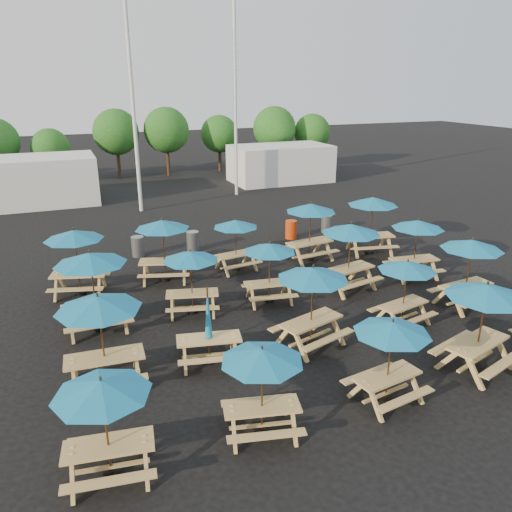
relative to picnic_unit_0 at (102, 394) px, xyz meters
name	(u,v)px	position (x,y,z in m)	size (l,w,h in m)	color
ground	(273,300)	(6.03, 6.12, -1.82)	(120.00, 120.00, 0.00)	black
picnic_unit_0	(102,394)	(0.00, 0.00, 0.00)	(2.01, 2.01, 2.12)	tan
picnic_unit_1	(99,309)	(0.26, 3.11, 0.23)	(2.12, 2.12, 2.38)	tan
picnic_unit_2	(91,264)	(0.34, 6.15, 0.29)	(2.10, 2.10, 2.46)	tan
picnic_unit_3	(74,239)	(0.04, 9.10, 0.20)	(2.44, 2.44, 2.35)	tan
picnic_unit_4	(262,361)	(3.09, 0.05, -0.06)	(2.06, 2.06, 2.04)	tan
picnic_unit_5	(209,332)	(2.90, 3.18, -0.93)	(1.94, 1.77, 2.14)	tan
picnic_unit_6	(191,260)	(3.27, 6.21, -0.01)	(2.16, 2.16, 2.10)	tan
picnic_unit_7	(162,228)	(3.05, 9.26, 0.19)	(2.46, 2.46, 2.34)	tan
picnic_unit_8	(392,333)	(6.20, 0.01, -0.05)	(1.98, 1.98, 2.06)	tan
picnic_unit_9	(313,279)	(5.79, 2.97, 0.20)	(2.45, 2.45, 2.35)	tan
picnic_unit_10	(270,252)	(5.87, 6.07, -0.03)	(1.98, 1.98, 2.08)	tan
picnic_unit_11	(236,227)	(5.85, 9.26, -0.05)	(1.97, 1.97, 2.05)	tan
picnic_unit_12	(486,296)	(9.14, 0.27, 0.23)	(2.50, 2.50, 2.39)	tan
picnic_unit_13	(407,270)	(8.99, 3.07, -0.05)	(2.03, 2.03, 2.05)	tan
picnic_unit_14	(351,233)	(8.89, 6.00, 0.27)	(2.40, 2.40, 2.43)	tan
picnic_unit_15	(311,211)	(9.05, 9.23, 0.26)	(2.27, 2.27, 2.41)	tan
picnic_unit_17	(472,249)	(11.69, 3.34, 0.17)	(2.13, 2.13, 2.32)	tan
picnic_unit_18	(418,228)	(11.77, 6.04, 0.12)	(2.11, 2.11, 2.26)	tan
picnic_unit_19	(373,205)	(11.84, 9.01, 0.32)	(2.48, 2.48, 2.48)	tan
waste_bin_0	(138,246)	(2.57, 12.37, -1.39)	(0.53, 0.53, 0.85)	gray
waste_bin_1	(193,241)	(4.92, 12.22, -1.39)	(0.53, 0.53, 0.85)	gray
waste_bin_2	(291,229)	(9.66, 12.21, -1.39)	(0.53, 0.53, 0.85)	red
waste_bin_3	(327,224)	(11.70, 12.45, -1.39)	(0.53, 0.53, 0.85)	gray
mast_0	(133,101)	(4.03, 20.12, 4.18)	(0.20, 0.20, 12.00)	silver
mast_1	(235,98)	(10.53, 22.12, 4.18)	(0.20, 0.20, 12.00)	silver
event_tent_0	(25,181)	(-1.97, 24.12, -0.42)	(8.00, 4.00, 2.80)	silver
event_tent_1	(280,163)	(15.03, 25.12, -0.52)	(7.00, 4.00, 2.60)	silver
tree_2	(50,148)	(-0.36, 29.77, 0.81)	(2.59, 2.59, 3.93)	#382314
tree_3	(116,132)	(4.27, 30.83, 1.59)	(3.36, 3.36, 5.09)	#382314
tree_4	(166,130)	(7.92, 30.38, 1.64)	(3.41, 3.41, 5.17)	#382314
tree_5	(219,134)	(12.25, 30.79, 1.16)	(2.94, 2.94, 4.45)	#382314
tree_6	(274,128)	(16.26, 29.01, 1.61)	(3.38, 3.38, 5.13)	#382314
tree_7	(312,132)	(19.65, 29.04, 1.18)	(2.95, 2.95, 4.48)	#382314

